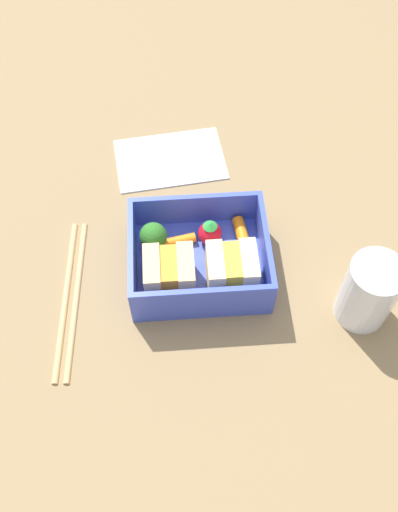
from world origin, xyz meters
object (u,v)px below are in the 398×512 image
at_px(strawberry_far_left, 210,233).
at_px(folded_napkin, 170,159).
at_px(sandwich_center_left, 169,273).
at_px(broccoli_floret, 153,237).
at_px(carrot_stick_far_left, 243,237).
at_px(chopstick_pair, 71,297).
at_px(drinking_glass, 369,292).
at_px(sandwich_left, 232,269).
at_px(carrot_stick_left, 180,241).

xyz_separation_m(strawberry_far_left, folded_napkin, (0.04, -0.14, -0.03)).
bearing_deg(strawberry_far_left, folded_napkin, -73.56).
xyz_separation_m(sandwich_center_left, broccoli_floret, (0.02, -0.05, 0.00)).
height_order(carrot_stick_far_left, chopstick_pair, carrot_stick_far_left).
relative_size(strawberry_far_left, drinking_glass, 0.39).
bearing_deg(sandwich_left, folded_napkin, -72.82).
bearing_deg(folded_napkin, sandwich_left, 107.18).
distance_m(carrot_stick_left, folded_napkin, 0.14).
bearing_deg(carrot_stick_left, strawberry_far_left, -176.40).
bearing_deg(sandwich_left, carrot_stick_left, -44.63).
distance_m(sandwich_left, sandwich_center_left, 0.07).
bearing_deg(carrot_stick_left, carrot_stick_far_left, 179.51).
height_order(carrot_stick_left, drinking_glass, drinking_glass).
distance_m(chopstick_pair, folded_napkin, 0.23).
xyz_separation_m(sandwich_left, carrot_stick_left, (0.05, -0.05, -0.02)).
distance_m(sandwich_left, broccoli_floret, 0.10).
bearing_deg(broccoli_floret, sandwich_center_left, 108.68).
bearing_deg(sandwich_left, broccoli_floret, -29.28).
distance_m(broccoli_floret, chopstick_pair, 0.11).
bearing_deg(drinking_glass, sandwich_left, -16.87).
height_order(sandwich_center_left, chopstick_pair, sandwich_center_left).
xyz_separation_m(sandwich_center_left, carrot_stick_far_left, (-0.09, -0.05, -0.02)).
bearing_deg(sandwich_center_left, drinking_glass, 168.48).
bearing_deg(chopstick_pair, carrot_stick_left, -155.46).
bearing_deg(chopstick_pair, broccoli_floret, -152.09).
bearing_deg(sandwich_left, chopstick_pair, 1.29).
bearing_deg(carrot_stick_left, folded_napkin, -87.53).
relative_size(sandwich_center_left, chopstick_pair, 0.27).
bearing_deg(broccoli_floret, carrot_stick_far_left, -176.74).
height_order(sandwich_left, sandwich_center_left, same).
relative_size(sandwich_left, carrot_stick_far_left, 1.06).
bearing_deg(drinking_glass, strawberry_far_left, -31.70).
height_order(sandwich_left, carrot_stick_far_left, sandwich_left).
distance_m(sandwich_left, carrot_stick_left, 0.08).
bearing_deg(folded_napkin, strawberry_far_left, 106.44).
height_order(carrot_stick_far_left, carrot_stick_left, carrot_stick_far_left).
height_order(carrot_stick_far_left, strawberry_far_left, strawberry_far_left).
height_order(sandwich_center_left, drinking_glass, drinking_glass).
xyz_separation_m(drinking_glass, folded_napkin, (0.20, -0.24, -0.04)).
relative_size(sandwich_center_left, folded_napkin, 0.39).
xyz_separation_m(sandwich_center_left, chopstick_pair, (0.11, 0.00, -0.03)).
bearing_deg(broccoli_floret, sandwich_left, 150.72).
xyz_separation_m(carrot_stick_left, broccoli_floret, (0.03, 0.01, 0.02)).
relative_size(carrot_stick_far_left, broccoli_floret, 1.19).
relative_size(strawberry_far_left, chopstick_pair, 0.17).
relative_size(sandwich_left, folded_napkin, 0.39).
bearing_deg(strawberry_far_left, sandwich_left, 109.03).
xyz_separation_m(carrot_stick_far_left, carrot_stick_left, (0.07, -0.00, -0.00)).
relative_size(sandwich_left, broccoli_floret, 1.26).
height_order(carrot_stick_left, broccoli_floret, broccoli_floret).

